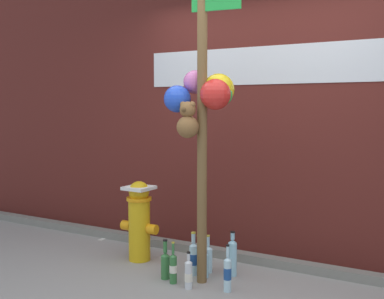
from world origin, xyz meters
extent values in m
cube|color=#561E19|center=(0.00, 1.51, 1.78)|extent=(10.00, 0.20, 3.55)
cube|color=silver|center=(0.76, 1.41, 1.84)|extent=(4.12, 0.01, 0.36)
cube|color=slate|center=(0.00, 1.14, 0.04)|extent=(8.00, 0.12, 0.08)
cylinder|color=brown|center=(-0.21, 0.48, 1.30)|extent=(0.08, 0.08, 2.60)
cube|color=#198C33|center=(-0.09, 0.48, 2.25)|extent=(0.40, 0.07, 0.12)
sphere|color=red|center=(-0.09, 0.49, 1.54)|extent=(0.25, 0.25, 0.25)
sphere|color=blue|center=(-0.41, 0.43, 1.51)|extent=(0.22, 0.22, 0.22)
sphere|color=yellow|center=(-0.11, 0.57, 1.59)|extent=(0.26, 0.26, 0.26)
sphere|color=#D66BB2|center=(-0.32, 0.57, 1.65)|extent=(0.20, 0.20, 0.20)
sphere|color=green|center=(-0.07, 0.54, 1.54)|extent=(0.18, 0.18, 0.18)
sphere|color=brown|center=(-0.28, 0.37, 1.29)|extent=(0.18, 0.18, 0.18)
sphere|color=brown|center=(-0.28, 0.37, 1.43)|extent=(0.13, 0.13, 0.13)
sphere|color=brown|center=(-0.32, 0.37, 1.46)|extent=(0.05, 0.05, 0.05)
sphere|color=brown|center=(-0.24, 0.37, 1.46)|extent=(0.05, 0.05, 0.05)
sphere|color=brown|center=(-0.28, 0.31, 1.43)|extent=(0.04, 0.04, 0.04)
cylinder|color=gold|center=(-0.99, 0.68, 0.29)|extent=(0.20, 0.20, 0.57)
cylinder|color=orange|center=(-0.99, 0.68, 0.59)|extent=(0.23, 0.23, 0.03)
sphere|color=gold|center=(-0.99, 0.68, 0.66)|extent=(0.19, 0.19, 0.19)
cylinder|color=orange|center=(-1.14, 0.68, 0.32)|extent=(0.09, 0.09, 0.09)
cylinder|color=orange|center=(-0.84, 0.68, 0.32)|extent=(0.09, 0.09, 0.09)
cube|color=white|center=(-0.99, 0.68, 0.69)|extent=(0.26, 0.26, 0.03)
cylinder|color=silver|center=(-0.23, 0.30, 0.11)|extent=(0.06, 0.06, 0.21)
cone|color=silver|center=(-0.23, 0.30, 0.22)|extent=(0.06, 0.06, 0.02)
cylinder|color=silver|center=(-0.23, 0.30, 0.26)|extent=(0.03, 0.03, 0.05)
cylinder|color=silver|center=(-0.23, 0.30, 0.09)|extent=(0.06, 0.06, 0.07)
cylinder|color=black|center=(-0.23, 0.30, 0.29)|extent=(0.03, 0.03, 0.01)
cylinder|color=#93CCE0|center=(-0.24, 0.58, 0.10)|extent=(0.07, 0.07, 0.20)
cone|color=#93CCE0|center=(-0.24, 0.58, 0.21)|extent=(0.07, 0.07, 0.03)
cylinder|color=#93CCE0|center=(-0.24, 0.58, 0.25)|extent=(0.03, 0.03, 0.06)
cylinder|color=black|center=(-0.24, 0.58, 0.29)|extent=(0.03, 0.03, 0.01)
cylinder|color=#337038|center=(-0.51, 0.39, 0.10)|extent=(0.07, 0.07, 0.20)
cone|color=#337038|center=(-0.51, 0.39, 0.21)|extent=(0.07, 0.07, 0.03)
cylinder|color=#337038|center=(-0.51, 0.39, 0.28)|extent=(0.03, 0.03, 0.10)
cylinder|color=black|center=(-0.51, 0.39, 0.33)|extent=(0.04, 0.04, 0.01)
cylinder|color=#337038|center=(-0.40, 0.33, 0.11)|extent=(0.06, 0.06, 0.22)
cone|color=#337038|center=(-0.40, 0.33, 0.24)|extent=(0.06, 0.06, 0.02)
cylinder|color=#337038|center=(-0.40, 0.33, 0.29)|extent=(0.02, 0.02, 0.09)
cylinder|color=silver|center=(-0.40, 0.33, 0.12)|extent=(0.06, 0.06, 0.06)
cylinder|color=gold|center=(-0.40, 0.33, 0.34)|extent=(0.03, 0.03, 0.01)
cylinder|color=#337038|center=(-0.36, 0.69, 0.10)|extent=(0.07, 0.07, 0.21)
cone|color=#337038|center=(-0.36, 0.69, 0.22)|extent=(0.07, 0.07, 0.03)
cylinder|color=#337038|center=(-0.36, 0.69, 0.27)|extent=(0.02, 0.02, 0.08)
cylinder|color=gold|center=(-0.36, 0.69, 0.32)|extent=(0.03, 0.03, 0.01)
cylinder|color=#93CCE0|center=(-0.05, 0.73, 0.14)|extent=(0.08, 0.08, 0.29)
cone|color=#93CCE0|center=(-0.05, 0.73, 0.30)|extent=(0.08, 0.08, 0.03)
cylinder|color=#93CCE0|center=(-0.05, 0.73, 0.35)|extent=(0.04, 0.04, 0.06)
cylinder|color=black|center=(-0.05, 0.73, 0.38)|extent=(0.04, 0.04, 0.01)
cylinder|color=#B2DBEA|center=(-0.27, 0.70, 0.10)|extent=(0.07, 0.07, 0.21)
cone|color=#B2DBEA|center=(-0.27, 0.70, 0.22)|extent=(0.07, 0.07, 0.03)
cylinder|color=#B2DBEA|center=(-0.27, 0.70, 0.28)|extent=(0.03, 0.03, 0.08)
cylinder|color=gold|center=(-0.27, 0.70, 0.33)|extent=(0.03, 0.03, 0.01)
cylinder|color=#B2DBEA|center=(0.06, 0.40, 0.13)|extent=(0.06, 0.06, 0.25)
cone|color=#B2DBEA|center=(0.06, 0.40, 0.26)|extent=(0.06, 0.06, 0.02)
cylinder|color=#B2DBEA|center=(0.06, 0.40, 0.32)|extent=(0.02, 0.02, 0.09)
cylinder|color=#1E478C|center=(0.06, 0.40, 0.14)|extent=(0.06, 0.06, 0.09)
cylinder|color=black|center=(0.06, 0.40, 0.37)|extent=(0.03, 0.03, 0.01)
cylinder|color=#B2DBEA|center=(-0.35, 0.59, 0.13)|extent=(0.07, 0.07, 0.25)
cone|color=#B2DBEA|center=(-0.35, 0.59, 0.27)|extent=(0.07, 0.07, 0.03)
cylinder|color=#B2DBEA|center=(-0.35, 0.59, 0.32)|extent=(0.03, 0.03, 0.08)
cylinder|color=#1E478C|center=(-0.35, 0.59, 0.14)|extent=(0.07, 0.07, 0.09)
cylinder|color=gold|center=(-0.35, 0.59, 0.37)|extent=(0.04, 0.04, 0.01)
cube|color=tan|center=(-0.47, 0.81, 0.00)|extent=(0.14, 0.13, 0.01)
cube|color=silver|center=(-1.76, 1.04, 0.00)|extent=(0.06, 0.11, 0.01)
camera|label=1|loc=(1.59, -2.86, 1.45)|focal=44.14mm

